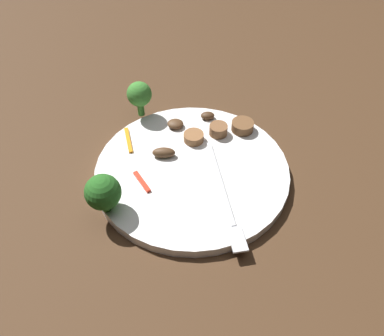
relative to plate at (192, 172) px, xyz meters
name	(u,v)px	position (x,y,z in m)	size (l,w,h in m)	color
ground_plane	(192,175)	(0.00, 0.00, -0.01)	(1.40, 1.40, 0.00)	#422B19
plate	(192,172)	(0.00, 0.00, 0.00)	(0.26, 0.26, 0.01)	white
fork	(226,200)	(0.05, 0.05, 0.01)	(0.17, 0.07, 0.00)	silver
broccoli_floret_0	(103,193)	(0.09, -0.09, 0.04)	(0.04, 0.04, 0.05)	#296420
broccoli_floret_1	(139,95)	(-0.10, -0.10, 0.04)	(0.04, 0.04, 0.06)	#408630
sausage_slice_0	(218,130)	(-0.07, 0.03, 0.01)	(0.03, 0.03, 0.02)	brown
sausage_slice_1	(243,126)	(-0.09, 0.06, 0.01)	(0.03, 0.03, 0.01)	brown
sausage_slice_2	(194,137)	(-0.05, -0.01, 0.01)	(0.03, 0.03, 0.01)	brown
mushroom_0	(164,153)	(-0.02, -0.04, 0.01)	(0.03, 0.02, 0.01)	#4C331E
mushroom_1	(175,124)	(-0.08, -0.04, 0.01)	(0.02, 0.02, 0.01)	#4C331E
mushroom_2	(208,116)	(-0.11, 0.01, 0.01)	(0.02, 0.01, 0.01)	#422B19
pepper_strip_1	(128,140)	(-0.04, -0.10, 0.01)	(0.05, 0.01, 0.00)	orange
pepper_strip_2	(142,182)	(0.04, -0.06, 0.01)	(0.04, 0.01, 0.00)	red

